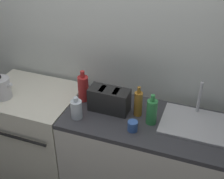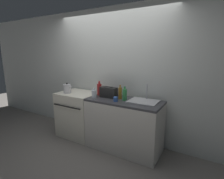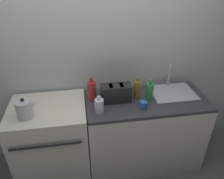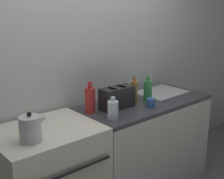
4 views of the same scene
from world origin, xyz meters
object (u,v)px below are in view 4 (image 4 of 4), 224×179
object	(u,v)px
bottle_red	(90,100)
bottle_amber	(134,91)
cup_blue	(151,103)
bottle_green	(148,91)
toaster	(117,98)
bottle_clear	(113,110)
kettle	(30,129)

from	to	relation	value
bottle_red	bottle_amber	bearing A→B (deg)	-5.35
bottle_amber	cup_blue	xyz separation A→B (m)	(0.02, -0.20, -0.07)
bottle_amber	bottle_green	bearing A→B (deg)	-26.69
toaster	bottle_red	world-z (taller)	bottle_red
bottle_red	bottle_amber	distance (m)	0.49
bottle_red	cup_blue	world-z (taller)	bottle_red
bottle_amber	cup_blue	distance (m)	0.21
bottle_clear	kettle	bearing A→B (deg)	177.10
bottle_clear	cup_blue	world-z (taller)	bottle_clear
bottle_red	bottle_amber	size ratio (longest dim) A/B	1.07
bottle_amber	cup_blue	bearing A→B (deg)	-84.75
toaster	bottle_green	bearing A→B (deg)	-7.18
bottle_green	bottle_amber	bearing A→B (deg)	153.31
bottle_green	bottle_red	size ratio (longest dim) A/B	0.91
toaster	cup_blue	distance (m)	0.31
toaster	bottle_amber	xyz separation A→B (m)	(0.23, 0.02, 0.01)
bottle_amber	bottle_clear	bearing A→B (deg)	-155.77
bottle_amber	cup_blue	size ratio (longest dim) A/B	3.23
bottle_clear	bottle_amber	distance (m)	0.48
bottle_green	bottle_clear	bearing A→B (deg)	-166.52
cup_blue	toaster	bearing A→B (deg)	144.33
kettle	toaster	distance (m)	0.92
bottle_clear	bottle_red	xyz separation A→B (m)	(-0.05, 0.24, 0.04)
kettle	cup_blue	distance (m)	1.16
bottle_green	toaster	bearing A→B (deg)	172.82
toaster	bottle_green	distance (m)	0.36
bottle_green	bottle_amber	distance (m)	0.14
bottle_amber	cup_blue	world-z (taller)	bottle_amber
kettle	bottle_clear	bearing A→B (deg)	-2.90
bottle_red	bottle_amber	xyz separation A→B (m)	(0.48, -0.05, -0.01)
toaster	bottle_green	xyz separation A→B (m)	(0.35, -0.04, 0.01)
bottle_red	cup_blue	xyz separation A→B (m)	(0.50, -0.24, -0.07)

